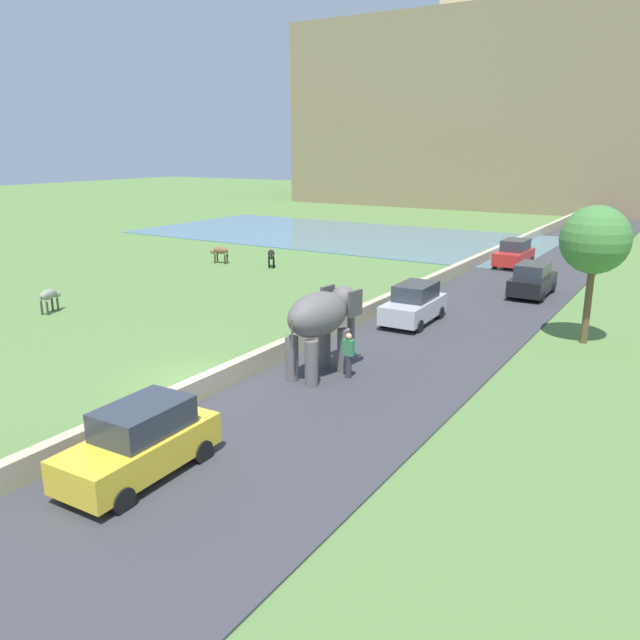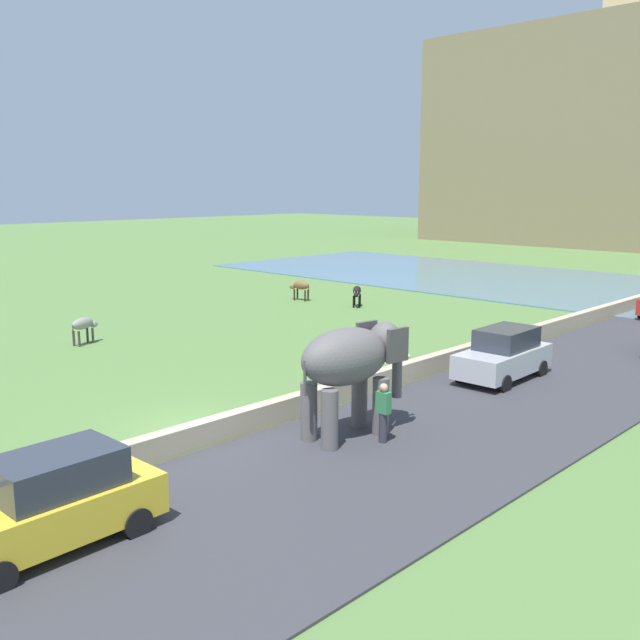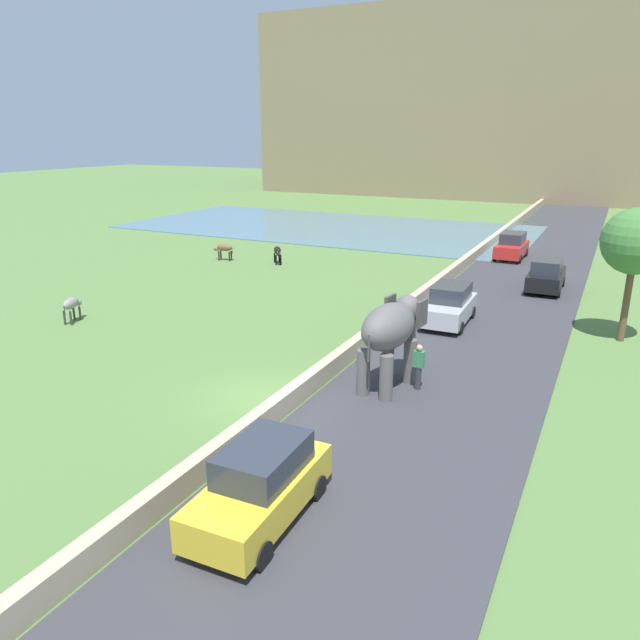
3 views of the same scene
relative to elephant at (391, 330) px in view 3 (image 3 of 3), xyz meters
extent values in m
plane|color=#567A3D|center=(-3.45, -2.69, -2.04)|extent=(220.00, 220.00, 0.00)
cube|color=#38383D|center=(1.55, 17.31, -2.01)|extent=(7.00, 120.00, 0.06)
cube|color=tan|center=(-2.25, 15.31, -1.70)|extent=(0.40, 110.00, 0.68)
cube|color=slate|center=(-17.45, 31.13, -2.00)|extent=(36.00, 18.00, 0.08)
cube|color=#897556|center=(-9.45, 72.59, 9.83)|extent=(64.00, 28.00, 23.74)
ellipsoid|color=#605B5B|center=(-0.03, -0.22, 0.20)|extent=(1.70, 2.84, 1.50)
cylinder|color=#605B5B|center=(-0.34, 0.70, -1.24)|extent=(0.44, 0.44, 1.60)
cylinder|color=#605B5B|center=(0.49, 0.60, -1.24)|extent=(0.44, 0.44, 1.60)
cylinder|color=#605B5B|center=(-0.55, -1.05, -1.24)|extent=(0.44, 0.44, 1.60)
cylinder|color=#605B5B|center=(0.29, -1.14, -1.24)|extent=(0.44, 0.44, 1.60)
ellipsoid|color=#605B5B|center=(0.14, 1.18, 0.39)|extent=(1.10, 1.01, 1.10)
cube|color=#484444|center=(-0.47, 1.12, 0.43)|extent=(0.20, 0.71, 0.90)
cube|color=#484444|center=(0.72, 0.98, 0.43)|extent=(0.20, 0.71, 0.90)
cylinder|color=#605B5B|center=(0.19, 1.65, -0.50)|extent=(0.28, 0.28, 1.50)
cone|color=silver|center=(-0.03, 1.61, -0.05)|extent=(0.18, 0.57, 0.17)
cone|color=silver|center=(0.40, 1.56, -0.05)|extent=(0.18, 0.57, 0.17)
cylinder|color=#484444|center=(-0.18, -1.54, -0.15)|extent=(0.08, 0.08, 0.90)
cylinder|color=#33333D|center=(0.94, 0.17, -1.61)|extent=(0.22, 0.22, 0.85)
cube|color=#388451|center=(0.94, 0.17, -0.91)|extent=(0.36, 0.22, 0.56)
sphere|color=tan|center=(0.94, 0.17, -0.52)|extent=(0.22, 0.22, 0.22)
cube|color=#B7B7BC|center=(-0.03, 7.75, -1.34)|extent=(1.81, 4.05, 0.80)
cube|color=#2D333D|center=(-0.03, 7.95, -0.59)|extent=(1.51, 2.24, 0.70)
cylinder|color=black|center=(0.82, 6.47, -1.74)|extent=(0.20, 0.60, 0.60)
cylinder|color=black|center=(-0.80, 6.43, -1.74)|extent=(0.20, 0.60, 0.60)
cylinder|color=black|center=(0.74, 9.07, -1.74)|extent=(0.20, 0.60, 0.60)
cylinder|color=black|center=(-0.87, 9.03, -1.74)|extent=(0.20, 0.60, 0.60)
cube|color=red|center=(-0.03, 23.88, -1.34)|extent=(1.74, 4.02, 0.80)
cube|color=#2D333D|center=(-0.02, 24.08, -0.59)|extent=(1.47, 2.21, 0.70)
cylinder|color=black|center=(0.77, 22.57, -1.74)|extent=(0.19, 0.60, 0.60)
cylinder|color=black|center=(-0.85, 22.58, -1.74)|extent=(0.19, 0.60, 0.60)
cylinder|color=black|center=(0.79, 25.17, -1.74)|extent=(0.19, 0.60, 0.60)
cylinder|color=black|center=(-0.82, 25.18, -1.74)|extent=(0.19, 0.60, 0.60)
cube|color=black|center=(3.12, 15.96, -1.34)|extent=(1.75, 4.02, 0.80)
cube|color=#2D333D|center=(3.13, 15.76, -0.59)|extent=(1.47, 2.22, 0.70)
cylinder|color=black|center=(2.30, 17.25, -1.74)|extent=(0.19, 0.60, 0.60)
cylinder|color=black|center=(3.92, 17.27, -1.74)|extent=(0.19, 0.60, 0.60)
cylinder|color=black|center=(2.33, 14.65, -1.74)|extent=(0.19, 0.60, 0.60)
cylinder|color=black|center=(3.95, 14.67, -1.74)|extent=(0.19, 0.60, 0.60)
cube|color=gold|center=(-0.03, -8.20, -1.34)|extent=(1.81, 4.05, 0.80)
cube|color=#2D333D|center=(-0.03, -8.00, -0.59)|extent=(1.51, 2.24, 0.70)
cylinder|color=black|center=(0.82, -9.48, -1.74)|extent=(0.20, 0.60, 0.60)
cylinder|color=black|center=(-0.80, -9.53, -1.74)|extent=(0.20, 0.60, 0.60)
cylinder|color=black|center=(0.74, -6.88, -1.74)|extent=(0.20, 0.60, 0.60)
cylinder|color=black|center=(-0.87, -6.93, -1.74)|extent=(0.20, 0.60, 0.60)
ellipsoid|color=black|center=(-13.54, 15.52, -1.14)|extent=(1.02, 1.14, 0.50)
cylinder|color=black|center=(-13.18, 15.31, -1.71)|extent=(0.10, 0.10, 0.65)
cylinder|color=black|center=(-13.42, 15.12, -1.71)|extent=(0.10, 0.10, 0.65)
cylinder|color=black|center=(-13.65, 15.91, -1.71)|extent=(0.10, 0.10, 0.65)
cylinder|color=black|center=(-13.90, 15.73, -1.71)|extent=(0.10, 0.10, 0.65)
ellipsoid|color=black|center=(-13.15, 15.02, -1.29)|extent=(0.44, 0.46, 0.26)
cone|color=beige|center=(-13.08, 15.07, -1.12)|extent=(0.04, 0.04, 0.12)
cone|color=beige|center=(-13.22, 14.96, -1.12)|extent=(0.04, 0.04, 0.12)
cylinder|color=black|center=(-13.87, 15.94, -1.34)|extent=(0.04, 0.04, 0.45)
ellipsoid|color=gray|center=(-15.46, 0.36, -1.14)|extent=(0.75, 1.18, 0.50)
cylinder|color=#373533|center=(-15.73, 0.69, -1.71)|extent=(0.10, 0.10, 0.65)
cylinder|color=#373533|center=(-15.43, 0.78, -1.71)|extent=(0.10, 0.10, 0.65)
cylinder|color=#373533|center=(-15.50, -0.05, -1.71)|extent=(0.10, 0.10, 0.65)
cylinder|color=#373533|center=(-15.20, 0.04, -1.71)|extent=(0.10, 0.10, 0.65)
ellipsoid|color=gray|center=(-15.65, 0.97, -1.29)|extent=(0.35, 0.45, 0.26)
cone|color=beige|center=(-15.74, 0.94, -1.12)|extent=(0.04, 0.04, 0.12)
cone|color=beige|center=(-15.57, 0.99, -1.12)|extent=(0.04, 0.04, 0.12)
cylinder|color=#373533|center=(-15.30, -0.15, -1.34)|extent=(0.04, 0.04, 0.45)
ellipsoid|color=brown|center=(-17.25, 14.83, -1.14)|extent=(1.16, 0.63, 0.50)
cylinder|color=#302014|center=(-17.60, 14.61, -1.71)|extent=(0.10, 0.10, 0.65)
cylinder|color=#302014|center=(-17.65, 14.91, -1.71)|extent=(0.10, 0.10, 0.65)
cylinder|color=#302014|center=(-16.84, 14.74, -1.71)|extent=(0.10, 0.10, 0.65)
cylinder|color=#302014|center=(-16.90, 15.05, -1.71)|extent=(0.10, 0.10, 0.65)
ellipsoid|color=brown|center=(-17.87, 14.72, -1.29)|extent=(0.44, 0.31, 0.26)
cone|color=beige|center=(-17.86, 14.63, -1.12)|extent=(0.04, 0.04, 0.12)
cone|color=beige|center=(-17.89, 14.81, -1.12)|extent=(0.04, 0.04, 0.12)
cylinder|color=#302014|center=(-16.72, 14.92, -1.34)|extent=(0.04, 0.04, 0.45)
cylinder|color=brown|center=(6.97, 8.79, -0.41)|extent=(0.28, 0.28, 3.25)
sphere|color=#427A38|center=(6.97, 8.79, 2.14)|extent=(2.66, 2.66, 2.66)
camera|label=1|loc=(10.77, -17.41, 5.61)|focal=35.32mm
camera|label=2|loc=(11.82, -13.24, 4.52)|focal=39.44mm
camera|label=3|loc=(6.24, -17.75, 6.27)|focal=33.42mm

